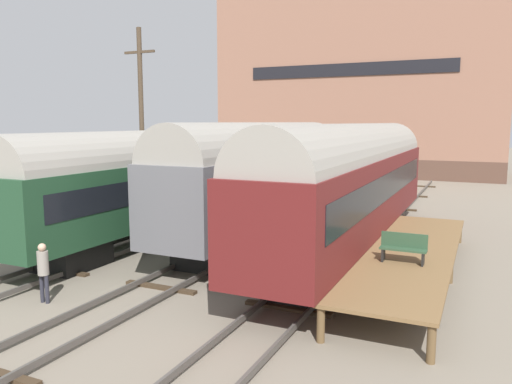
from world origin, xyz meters
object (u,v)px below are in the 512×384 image
Objects in this scene: train_car_maroon at (354,179)px; person_worker at (43,267)px; train_car_green at (164,175)px; bench at (404,247)px; utility_pole at (142,125)px; train_car_grey at (262,172)px.

person_worker is (-6.73, -9.83, -1.91)m from train_car_maroon.
bench is at bearing -17.91° from train_car_green.
person_worker is 12.16m from utility_pole.
train_car_grey is at bearing 77.23° from person_worker.
person_worker is (-9.44, -5.28, -0.39)m from bench.
utility_pole is at bearing 176.18° from train_car_maroon.
train_car_green reaches higher than person_worker.
utility_pole is at bearing 112.66° from person_worker.
train_car_grey is (4.36, 1.48, 0.19)m from train_car_green.
utility_pole reaches higher than train_car_grey.
bench is at bearing -36.18° from train_car_grey.
train_car_green is 12.09m from bench.
utility_pole reaches higher than bench.
person_worker is at bearing -102.77° from train_car_grey.
bench is (11.43, -3.70, -1.35)m from train_car_green.
train_car_maroon is at bearing -8.16° from train_car_grey.
train_car_grey is (-4.36, 0.63, 0.01)m from train_car_maroon.
train_car_grey reaches higher than person_worker.
person_worker is at bearing -150.77° from bench.
bench is 10.83m from person_worker.
utility_pole is at bearing 178.99° from train_car_grey.
train_car_maroon is 10.42× the size of person_worker.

